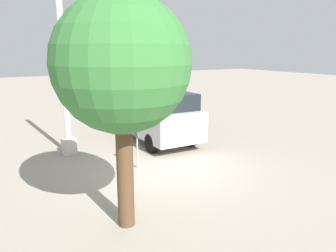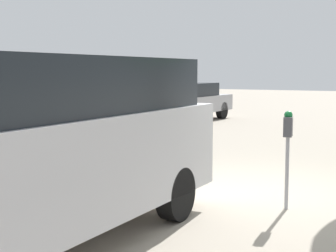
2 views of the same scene
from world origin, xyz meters
name	(u,v)px [view 2 (image 2 of 2)]	position (x,y,z in m)	size (l,w,h in m)	color
ground_plane	(256,193)	(0.00, 0.00, 0.00)	(80.00, 80.00, 0.00)	gray
parking_meter_near	(288,137)	(0.68, 0.63, 0.97)	(0.22, 0.14, 1.31)	#9E9EA3
parked_van	(46,143)	(3.19, -1.29, 1.08)	(4.62, 1.93, 1.98)	#B2B2B7
car_distant	(188,100)	(-9.82, -5.75, 0.74)	(3.93, 2.07, 1.38)	#9E9EA3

